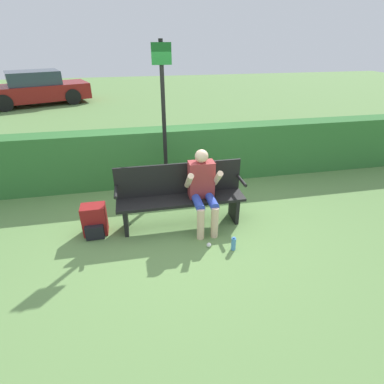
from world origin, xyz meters
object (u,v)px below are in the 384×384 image
Objects in this scene: person_seated at (203,187)px; backpack at (95,221)px; signpost at (164,116)px; parked_car at (36,89)px; water_bottle at (234,244)px; park_bench at (180,194)px.

backpack is (-1.66, 0.09, -0.46)m from person_seated.
signpost reaches higher than parked_car.
signpost reaches higher than water_bottle.
person_seated is 0.27× the size of parked_car.
park_bench is 11.51m from parked_car.
backpack is 0.10× the size of parked_car.
person_seated is 11.77m from parked_car.
water_bottle is 0.05× the size of parked_car.
water_bottle is 12.55m from parked_car.
water_bottle is 0.08× the size of signpost.
water_bottle is 2.44m from signpost.
parked_car is at bearing 114.80° from person_seated.
parked_car reaches higher than park_bench.
parked_car is (-5.23, 11.39, 0.56)m from water_bottle.
park_bench is 0.39m from person_seated.
parked_car is (-4.51, 9.53, -0.85)m from signpost.
water_bottle is (0.62, -0.85, -0.41)m from park_bench.
backpack reaches higher than water_bottle.
parked_car reaches higher than water_bottle.
parked_car is at bearing 113.64° from park_bench.
backpack is at bearing 176.96° from person_seated.
signpost is 10.58m from parked_car.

